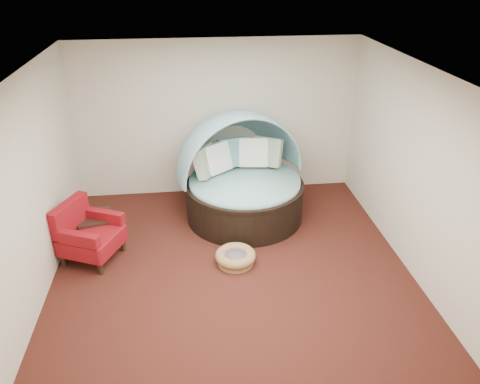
{
  "coord_description": "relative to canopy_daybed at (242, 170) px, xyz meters",
  "views": [
    {
      "loc": [
        -0.53,
        -5.49,
        4.04
      ],
      "look_at": [
        0.19,
        0.6,
        0.89
      ],
      "focal_mm": 35.0,
      "sensor_mm": 36.0,
      "label": 1
    }
  ],
  "objects": [
    {
      "name": "wall_right",
      "position": [
        2.17,
        -1.52,
        0.56
      ],
      "size": [
        0.0,
        5.0,
        5.0
      ],
      "primitive_type": "plane",
      "rotation": [
        1.57,
        0.0,
        -1.57
      ],
      "color": "beige",
      "rests_on": "floor"
    },
    {
      "name": "floor",
      "position": [
        -0.33,
        -1.52,
        -0.84
      ],
      "size": [
        5.0,
        5.0,
        0.0
      ],
      "primitive_type": "plane",
      "color": "#431A13",
      "rests_on": "ground"
    },
    {
      "name": "wall_back",
      "position": [
        -0.33,
        0.98,
        0.56
      ],
      "size": [
        5.0,
        0.0,
        5.0
      ],
      "primitive_type": "plane",
      "rotation": [
        1.57,
        0.0,
        0.0
      ],
      "color": "beige",
      "rests_on": "floor"
    },
    {
      "name": "red_armchair",
      "position": [
        -2.39,
        -1.04,
        -0.42
      ],
      "size": [
        1.01,
        1.01,
        0.9
      ],
      "rotation": [
        0.0,
        0.0,
        -0.42
      ],
      "color": "black",
      "rests_on": "floor"
    },
    {
      "name": "ceiling",
      "position": [
        -0.33,
        -1.52,
        1.96
      ],
      "size": [
        5.0,
        5.0,
        0.0
      ],
      "primitive_type": "plane",
      "rotation": [
        3.14,
        0.0,
        0.0
      ],
      "color": "white",
      "rests_on": "wall_back"
    },
    {
      "name": "wall_front",
      "position": [
        -0.33,
        -4.02,
        0.56
      ],
      "size": [
        5.0,
        0.0,
        5.0
      ],
      "primitive_type": "plane",
      "rotation": [
        -1.57,
        0.0,
        0.0
      ],
      "color": "beige",
      "rests_on": "floor"
    },
    {
      "name": "canopy_daybed",
      "position": [
        0.0,
        0.0,
        0.0
      ],
      "size": [
        2.46,
        2.42,
        1.8
      ],
      "rotation": [
        0.0,
        0.0,
        0.27
      ],
      "color": "black",
      "rests_on": "floor"
    },
    {
      "name": "wall_left",
      "position": [
        -2.83,
        -1.52,
        0.56
      ],
      "size": [
        0.0,
        5.0,
        5.0
      ],
      "primitive_type": "plane",
      "rotation": [
        1.57,
        0.0,
        1.57
      ],
      "color": "beige",
      "rests_on": "floor"
    },
    {
      "name": "side_table",
      "position": [
        -2.33,
        -0.67,
        -0.52
      ],
      "size": [
        0.62,
        0.62,
        0.49
      ],
      "rotation": [
        0.0,
        0.0,
        0.25
      ],
      "color": "black",
      "rests_on": "floor"
    },
    {
      "name": "pet_basket",
      "position": [
        -0.27,
        -1.44,
        -0.73
      ],
      "size": [
        0.74,
        0.74,
        0.21
      ],
      "rotation": [
        0.0,
        0.0,
        -0.31
      ],
      "color": "olive",
      "rests_on": "floor"
    }
  ]
}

